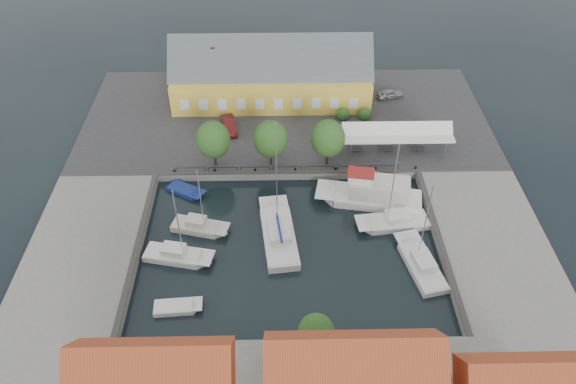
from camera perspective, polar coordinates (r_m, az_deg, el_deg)
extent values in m
plane|color=black|center=(62.54, 0.10, -4.64)|extent=(140.00, 140.00, 0.00)
cube|color=#2D2D30|center=(80.08, -0.23, 7.43)|extent=(56.00, 26.00, 1.00)
cube|color=slate|center=(64.33, -19.95, -5.58)|extent=(12.00, 24.00, 1.00)
cube|color=slate|center=(64.96, 20.01, -5.05)|extent=(12.00, 24.00, 1.00)
cube|color=#383533|center=(69.48, -0.07, 2.04)|extent=(56.00, 0.60, 0.12)
cube|color=#383533|center=(62.30, -15.09, -5.31)|extent=(0.60, 24.00, 0.12)
cube|color=#383533|center=(62.79, 15.24, -4.90)|extent=(0.60, 24.00, 0.12)
cylinder|color=black|center=(70.83, -11.48, 2.11)|extent=(0.24, 0.24, 0.40)
cylinder|color=black|center=(70.08, -7.45, 2.18)|extent=(0.24, 0.24, 0.40)
cylinder|color=black|center=(69.68, -3.36, 2.25)|extent=(0.24, 0.24, 0.40)
cylinder|color=black|center=(69.64, 0.75, 2.30)|extent=(0.24, 0.24, 0.40)
cylinder|color=black|center=(69.96, 4.85, 2.34)|extent=(0.24, 0.24, 0.40)
cylinder|color=black|center=(70.63, 8.89, 2.36)|extent=(0.24, 0.24, 0.40)
cylinder|color=black|center=(71.65, 12.84, 2.38)|extent=(0.24, 0.24, 0.40)
cube|color=yellow|center=(82.90, -1.70, 10.90)|extent=(28.00, 10.00, 4.50)
cube|color=#474C51|center=(81.21, -1.75, 13.04)|extent=(28.56, 7.60, 7.60)
cube|color=yellow|center=(89.07, -8.28, 12.38)|extent=(6.00, 6.00, 3.50)
cube|color=brown|center=(80.87, -7.63, 14.05)|extent=(0.60, 0.60, 1.20)
cube|color=silver|center=(72.80, 11.02, 5.83)|extent=(14.00, 4.00, 0.25)
cylinder|color=silver|center=(71.14, 6.37, 4.13)|extent=(0.10, 0.10, 2.70)
cylinder|color=silver|center=(74.04, 6.08, 5.79)|extent=(0.10, 0.10, 2.70)
cylinder|color=silver|center=(72.14, 11.12, 4.13)|extent=(0.10, 0.10, 2.70)
cylinder|color=silver|center=(75.00, 10.66, 5.78)|extent=(0.10, 0.10, 2.70)
cylinder|color=silver|center=(73.62, 15.70, 4.10)|extent=(0.10, 0.10, 2.70)
cylinder|color=silver|center=(76.42, 15.10, 5.72)|extent=(0.10, 0.10, 2.70)
cylinder|color=black|center=(70.66, -7.42, 3.43)|extent=(0.30, 0.30, 2.10)
ellipsoid|color=#1B491A|center=(68.99, -7.62, 5.30)|extent=(4.20, 4.20, 4.83)
cylinder|color=black|center=(70.21, -1.73, 3.52)|extent=(0.30, 0.30, 2.10)
ellipsoid|color=#1B491A|center=(68.53, -1.77, 5.41)|extent=(4.20, 4.20, 4.83)
cylinder|color=black|center=(70.45, 3.98, 3.58)|extent=(0.30, 0.30, 2.10)
ellipsoid|color=#1B491A|center=(68.78, 4.09, 5.46)|extent=(4.20, 4.20, 4.83)
imported|color=#999CA0|center=(84.94, 10.33, 9.78)|extent=(4.17, 2.51, 1.33)
imported|color=#541314|center=(76.89, -6.00, 6.75)|extent=(2.63, 4.98, 1.56)
cube|color=white|center=(62.00, -0.88, -4.95)|extent=(4.43, 9.42, 1.50)
cube|color=white|center=(62.24, -1.02, -3.70)|extent=(4.51, 11.21, 0.08)
cube|color=white|center=(61.27, -0.92, -3.98)|extent=(2.72, 3.88, 0.90)
cylinder|color=silver|center=(58.21, -1.17, 1.53)|extent=(0.12, 0.12, 13.63)
cube|color=navy|center=(60.58, -0.90, -3.63)|extent=(0.74, 4.54, 0.22)
cube|color=white|center=(67.60, 9.07, -0.94)|extent=(10.68, 5.63, 1.80)
cube|color=white|center=(66.96, 8.08, -0.22)|extent=(12.65, 5.86, 0.08)
cube|color=beige|center=(66.31, 9.25, 0.35)|extent=(7.46, 4.48, 2.20)
cube|color=white|center=(65.38, 7.39, 1.50)|extent=(3.13, 2.58, 1.20)
cube|color=maroon|center=(64.98, 7.44, 1.95)|extent=(3.40, 2.74, 0.10)
cube|color=white|center=(65.23, 11.12, -3.20)|extent=(7.02, 3.58, 1.30)
cube|color=white|center=(64.52, 10.49, -2.83)|extent=(8.35, 3.62, 0.08)
cube|color=white|center=(64.40, 11.11, -2.47)|extent=(2.90, 2.23, 0.90)
cylinder|color=silver|center=(60.94, 10.62, 0.69)|extent=(0.12, 0.12, 10.54)
cube|color=white|center=(60.89, 13.49, -7.68)|extent=(4.25, 7.52, 1.30)
cube|color=white|center=(60.91, 13.26, -6.65)|extent=(4.44, 8.89, 0.08)
cube|color=white|center=(60.16, 13.59, -6.83)|extent=(2.47, 3.18, 0.90)
cylinder|color=silver|center=(57.81, 13.79, -2.97)|extent=(0.12, 0.12, 9.91)
cube|color=beige|center=(64.32, -9.33, -3.67)|extent=(5.67, 3.51, 1.30)
cube|color=beige|center=(63.64, -8.84, -3.33)|extent=(6.67, 3.68, 0.08)
cube|color=beige|center=(63.49, -9.33, -2.95)|extent=(2.42, 2.02, 0.90)
cylinder|color=silver|center=(60.89, -8.86, -0.75)|extent=(0.12, 0.12, 7.90)
cube|color=white|center=(61.66, -11.55, -6.51)|extent=(6.43, 3.64, 1.30)
cube|color=white|center=(60.92, -10.97, -6.18)|extent=(7.60, 3.78, 0.08)
cube|color=white|center=(60.78, -11.56, -5.79)|extent=(2.71, 2.13, 0.90)
cylinder|color=silver|center=(57.65, -11.09, -3.22)|extent=(0.12, 0.12, 9.00)
cube|color=white|center=(57.15, -11.49, -11.53)|extent=(3.97, 2.09, 0.90)
cube|color=white|center=(56.71, -11.07, -11.22)|extent=(4.73, 2.07, 0.08)
cube|color=navy|center=(69.47, -10.56, 0.13)|extent=(4.35, 3.64, 0.80)
cube|color=navy|center=(68.93, -10.29, 0.28)|extent=(4.99, 3.97, 0.08)
cube|color=#A44E23|center=(42.01, -13.71, -18.33)|extent=(11.33, 6.50, 6.50)
cube|color=brown|center=(41.33, -17.97, -16.87)|extent=(0.70, 0.70, 1.00)
cube|color=brown|center=(40.28, -10.87, -17.35)|extent=(0.60, 0.60, 0.80)
cube|color=#A44E23|center=(40.89, 6.71, -18.03)|extent=(12.36, 6.50, 6.50)
cube|color=brown|center=(39.23, 2.36, -16.96)|extent=(0.70, 0.70, 1.00)
cube|color=brown|center=(39.95, 10.46, -16.67)|extent=(0.60, 0.60, 0.80)
cube|color=brown|center=(42.16, 20.85, -17.53)|extent=(0.70, 0.70, 1.00)
cube|color=brown|center=(43.82, 25.97, -16.88)|extent=(0.60, 0.60, 0.80)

